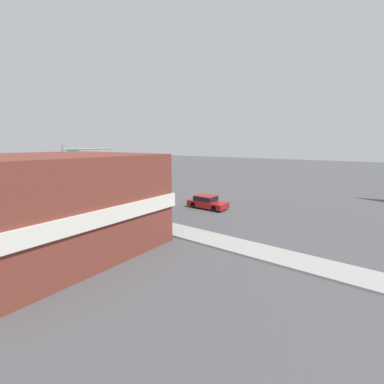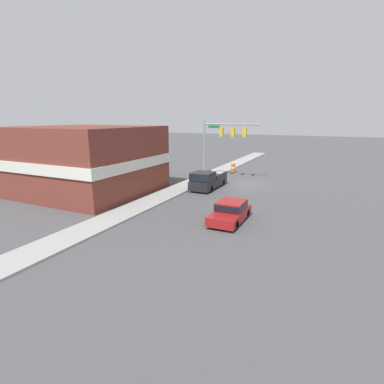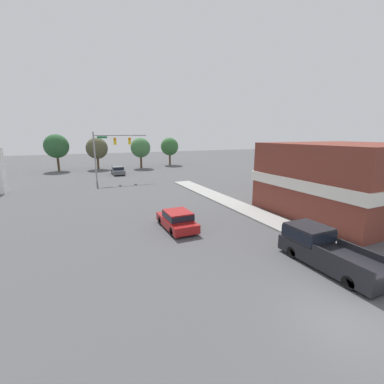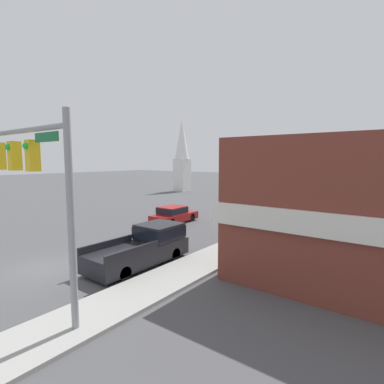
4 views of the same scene
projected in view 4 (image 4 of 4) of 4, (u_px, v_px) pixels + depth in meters
name	position (u px, v px, depth m)	size (l,w,h in m)	color
ground_plane	(45.00, 269.00, 14.61)	(200.00, 200.00, 0.00)	#4C4C4F
sidewalk_curb	(121.00, 301.00, 11.19)	(2.40, 60.00, 0.14)	#9E9E99
near_signal_assembly	(32.00, 170.00, 10.15)	(6.78, 0.49, 6.83)	gray
far_signal_assembly	(268.00, 159.00, 44.02)	(7.85, 0.49, 7.42)	gray
car_lead	(173.00, 214.00, 25.26)	(1.91, 4.32, 1.42)	black
car_distant	(294.00, 188.00, 48.90)	(1.92, 4.78, 1.45)	black
pickup_truck_parked	(146.00, 245.00, 15.48)	(2.05, 5.56, 1.88)	black
church_steeple	(182.00, 154.00, 50.42)	(2.41, 2.41, 12.03)	white
backdrop_tree_left_far	(263.00, 162.00, 62.25)	(4.60, 4.60, 7.11)	#4C3823
backdrop_tree_left_mid	(298.00, 165.00, 57.44)	(4.33, 4.33, 6.45)	#4C3823
backdrop_tree_center	(345.00, 166.00, 50.73)	(4.13, 4.13, 6.37)	#4C3823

